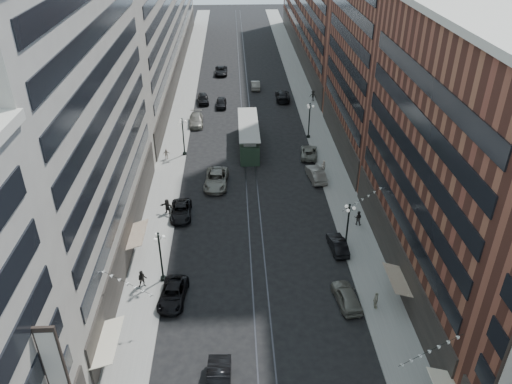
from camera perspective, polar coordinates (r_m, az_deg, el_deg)
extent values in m
plane|color=black|center=(76.22, -0.92, 6.04)|extent=(220.00, 220.00, 0.00)
cube|color=gray|center=(85.82, -8.59, 8.66)|extent=(4.00, 180.00, 0.15)
cube|color=gray|center=(86.34, 6.26, 8.96)|extent=(4.00, 180.00, 0.15)
cube|color=#2D2D33|center=(85.39, -1.62, 8.83)|extent=(0.12, 180.00, 0.02)
cube|color=#2D2D33|center=(85.42, -0.67, 8.85)|extent=(0.12, 180.00, 0.02)
cube|color=#A09B8E|center=(48.21, -20.71, 6.99)|extent=(8.00, 36.00, 28.00)
cube|color=#A09B8E|center=(107.94, -11.32, 20.13)|extent=(8.00, 90.00, 26.00)
cube|color=brown|center=(46.28, 21.95, 2.99)|extent=(8.00, 30.00, 24.00)
cube|color=brown|center=(117.49, 7.14, 20.79)|extent=(8.00, 72.00, 24.00)
cylinder|color=black|center=(49.30, -10.54, -9.66)|extent=(0.56, 0.56, 0.30)
cylinder|color=black|center=(47.77, -10.82, -7.42)|extent=(0.18, 0.18, 5.20)
sphere|color=black|center=(46.12, -11.15, -4.68)|extent=(0.24, 0.24, 0.24)
sphere|color=white|center=(46.28, -10.55, -5.07)|extent=(0.36, 0.36, 0.36)
sphere|color=white|center=(46.70, -11.32, -4.80)|extent=(0.36, 0.36, 0.36)
sphere|color=white|center=(46.07, -11.44, -5.37)|extent=(0.36, 0.36, 0.36)
cylinder|color=black|center=(71.90, -8.15, 4.39)|extent=(0.56, 0.56, 0.30)
cylinder|color=black|center=(70.86, -8.30, 6.16)|extent=(0.18, 0.18, 5.20)
sphere|color=black|center=(69.76, -8.47, 8.25)|extent=(0.24, 0.24, 0.24)
sphere|color=white|center=(69.87, -8.07, 7.97)|extent=(0.36, 0.36, 0.36)
sphere|color=white|center=(70.29, -8.60, 8.07)|extent=(0.36, 0.36, 0.36)
sphere|color=white|center=(69.58, -8.65, 7.82)|extent=(0.36, 0.36, 0.36)
cylinder|color=black|center=(53.10, 10.15, -6.26)|extent=(0.56, 0.56, 0.30)
cylinder|color=black|center=(51.69, 10.39, -4.09)|extent=(0.18, 0.18, 5.20)
sphere|color=black|center=(50.16, 10.69, -1.46)|extent=(0.24, 0.24, 0.24)
sphere|color=white|center=(50.48, 11.14, -1.83)|extent=(0.36, 0.36, 0.36)
sphere|color=white|center=(50.65, 10.31, -1.61)|extent=(0.36, 0.36, 0.36)
sphere|color=white|center=(50.01, 10.48, -2.09)|extent=(0.36, 0.36, 0.36)
cylinder|color=black|center=(76.89, 5.99, 6.34)|extent=(0.56, 0.56, 0.30)
cylinder|color=black|center=(75.92, 6.09, 8.03)|extent=(0.18, 0.18, 5.20)
sphere|color=black|center=(74.90, 6.21, 10.00)|extent=(0.24, 0.24, 0.24)
sphere|color=white|center=(75.11, 6.54, 9.72)|extent=(0.36, 0.36, 0.36)
sphere|color=white|center=(75.36, 5.98, 9.82)|extent=(0.36, 0.36, 0.36)
sphere|color=white|center=(74.64, 6.06, 9.61)|extent=(0.36, 0.36, 0.36)
cube|color=#243928|center=(73.37, -0.86, 6.20)|extent=(2.66, 12.76, 2.76)
cube|color=gray|center=(72.68, -0.87, 7.43)|extent=(1.70, 11.70, 0.64)
cube|color=gray|center=(72.52, -0.87, 7.73)|extent=(2.87, 12.97, 0.16)
cylinder|color=black|center=(69.50, -0.72, 3.81)|extent=(2.45, 0.74, 0.74)
cylinder|color=black|center=(78.15, -0.97, 6.98)|extent=(2.45, 0.74, 0.74)
imported|color=black|center=(46.85, -9.47, -11.44)|extent=(2.75, 5.18, 1.39)
imported|color=#636258|center=(46.61, 10.32, -11.65)|extent=(2.39, 4.80, 1.57)
imported|color=black|center=(39.51, -4.27, -21.04)|extent=(1.86, 5.10, 1.67)
imported|color=black|center=(48.44, -12.86, -9.66)|extent=(0.93, 0.61, 1.79)
imported|color=#AAA58D|center=(46.41, 13.54, -11.94)|extent=(0.61, 1.08, 1.74)
imported|color=black|center=(57.92, -8.57, -2.17)|extent=(2.48, 5.07, 1.39)
imported|color=slate|center=(81.67, -6.85, 8.17)|extent=(2.43, 5.56, 1.59)
imported|color=black|center=(90.82, -6.07, 10.56)|extent=(2.34, 4.79, 1.57)
imported|color=black|center=(52.72, 9.33, -5.94)|extent=(1.81, 4.33, 1.39)
imported|color=slate|center=(71.10, 6.05, 4.56)|extent=(2.88, 5.12, 1.35)
imported|color=black|center=(91.82, 3.05, 10.97)|extent=(2.60, 6.00, 1.72)
imported|color=black|center=(88.69, -3.99, 10.13)|extent=(1.82, 4.40, 1.49)
imported|color=slate|center=(97.50, -0.06, 12.14)|extent=(1.65, 4.67, 1.54)
imported|color=black|center=(58.34, -10.12, -1.63)|extent=(1.76, 1.13, 1.84)
imported|color=#B6A697|center=(70.75, -10.20, 4.30)|extent=(0.92, 0.46, 1.52)
imported|color=black|center=(56.66, 11.59, -2.92)|extent=(0.96, 0.74, 1.75)
imported|color=#B1A393|center=(67.04, 7.72, 2.99)|extent=(0.61, 0.44, 1.58)
imported|color=black|center=(91.44, 6.52, 10.88)|extent=(1.30, 0.96, 1.86)
imported|color=#646058|center=(65.19, 6.86, 2.08)|extent=(2.33, 5.13, 1.63)
imported|color=black|center=(106.30, -4.02, 13.65)|extent=(2.57, 5.44, 1.50)
imported|color=slate|center=(63.55, -4.56, 1.45)|extent=(3.22, 6.31, 1.71)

